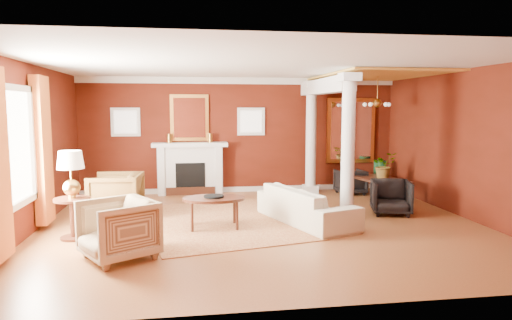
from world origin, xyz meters
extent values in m
plane|color=brown|center=(0.00, 0.00, 0.00)|extent=(8.00, 8.00, 0.00)
cube|color=#52160B|center=(0.00, 3.50, 1.45)|extent=(8.00, 0.04, 2.90)
cube|color=#52160B|center=(0.00, -3.50, 1.45)|extent=(8.00, 0.04, 2.90)
cube|color=#52160B|center=(-4.00, 0.00, 1.45)|extent=(0.04, 7.00, 2.90)
cube|color=#52160B|center=(4.00, 0.00, 1.45)|extent=(0.04, 7.00, 2.90)
cube|color=silver|center=(0.00, 0.00, 2.90)|extent=(8.00, 7.00, 0.04)
cube|color=silver|center=(-1.30, 3.33, 0.60)|extent=(1.60, 0.34, 1.20)
cube|color=black|center=(-1.30, 3.16, 0.45)|extent=(0.72, 0.03, 0.70)
cube|color=black|center=(-1.30, 3.16, 0.10)|extent=(1.20, 0.05, 0.20)
cube|color=silver|center=(-1.30, 3.29, 1.24)|extent=(1.85, 0.42, 0.10)
cube|color=silver|center=(-2.00, 3.30, 0.60)|extent=(0.16, 0.40, 1.20)
cube|color=silver|center=(-0.60, 3.30, 0.60)|extent=(0.16, 0.40, 1.20)
cube|color=gold|center=(-1.30, 3.46, 1.90)|extent=(0.95, 0.06, 1.15)
cube|color=white|center=(-1.30, 3.42, 1.90)|extent=(0.78, 0.02, 0.98)
cube|color=silver|center=(-2.85, 3.47, 1.80)|extent=(0.70, 0.06, 0.70)
cube|color=white|center=(-2.85, 3.44, 1.80)|extent=(0.54, 0.02, 0.54)
cube|color=silver|center=(0.25, 3.47, 1.80)|extent=(0.70, 0.06, 0.70)
cube|color=white|center=(0.25, 3.44, 1.80)|extent=(0.54, 0.02, 0.54)
cube|color=white|center=(-3.98, -0.60, 1.55)|extent=(0.03, 1.30, 1.70)
cube|color=silver|center=(-3.95, 0.10, 1.55)|extent=(0.08, 0.10, 1.90)
cube|color=#AE501D|center=(-3.88, 0.40, 1.40)|extent=(0.18, 0.55, 2.60)
cube|color=silver|center=(1.70, 0.30, 0.10)|extent=(0.34, 0.34, 0.20)
cylinder|color=silver|center=(1.70, 0.30, 1.45)|extent=(0.26, 0.26, 2.50)
cube|color=silver|center=(1.70, 0.30, 2.72)|extent=(0.36, 0.36, 0.16)
cube|color=silver|center=(1.70, 3.00, 0.10)|extent=(0.34, 0.34, 0.20)
cylinder|color=silver|center=(1.70, 3.00, 1.45)|extent=(0.26, 0.26, 2.50)
cube|color=silver|center=(1.70, 3.00, 2.72)|extent=(0.36, 0.36, 0.16)
cube|color=silver|center=(1.70, 1.90, 2.62)|extent=(0.30, 3.20, 0.32)
cube|color=gold|center=(2.85, 1.75, 2.87)|extent=(2.30, 3.40, 0.04)
cube|color=gold|center=(2.90, 3.46, 1.55)|extent=(1.30, 0.06, 1.70)
cube|color=white|center=(2.90, 3.42, 1.55)|extent=(1.10, 0.02, 1.50)
cylinder|color=#AF8437|center=(2.90, 1.80, 2.58)|extent=(0.02, 0.02, 0.65)
sphere|color=#AF8437|center=(2.90, 1.80, 2.25)|extent=(0.20, 0.20, 0.20)
sphere|color=beige|center=(3.18, 1.80, 2.22)|extent=(0.09, 0.09, 0.09)
sphere|color=beige|center=(2.99, 2.07, 2.22)|extent=(0.09, 0.09, 0.09)
sphere|color=beige|center=(2.67, 1.96, 2.22)|extent=(0.09, 0.09, 0.09)
sphere|color=beige|center=(2.67, 1.64, 2.22)|extent=(0.09, 0.09, 0.09)
sphere|color=beige|center=(2.99, 1.53, 2.22)|extent=(0.09, 0.09, 0.09)
cube|color=silver|center=(0.00, 3.46, 2.82)|extent=(8.00, 0.08, 0.16)
cube|color=silver|center=(0.00, 3.46, 0.06)|extent=(8.00, 0.08, 0.12)
cube|color=maroon|center=(-0.79, 0.39, 0.01)|extent=(3.44, 4.13, 0.01)
imported|color=#EAE3C5|center=(0.84, 0.11, 0.44)|extent=(1.38, 2.36, 0.89)
imported|color=black|center=(-2.76, 1.05, 0.48)|extent=(0.95, 1.00, 0.97)
imported|color=#C6B184|center=(-2.33, -1.53, 0.47)|extent=(1.21, 1.23, 0.94)
cylinder|color=black|center=(-0.90, -0.05, 0.53)|extent=(1.11, 1.11, 0.05)
cylinder|color=black|center=(-1.29, -0.29, 0.25)|extent=(0.05, 0.05, 0.50)
cylinder|color=black|center=(-0.51, -0.29, 0.25)|extent=(0.05, 0.05, 0.50)
cylinder|color=black|center=(-1.29, 0.20, 0.25)|extent=(0.05, 0.05, 0.50)
cylinder|color=black|center=(-0.51, 0.20, 0.25)|extent=(0.05, 0.05, 0.50)
imported|color=black|center=(-0.90, 0.03, 0.66)|extent=(0.15, 0.07, 0.21)
cylinder|color=black|center=(-3.22, -0.39, 0.02)|extent=(0.43, 0.43, 0.04)
cylinder|color=black|center=(-3.22, -0.39, 0.33)|extent=(0.10, 0.10, 0.66)
cylinder|color=black|center=(-3.22, -0.39, 0.66)|extent=(0.58, 0.58, 0.04)
sphere|color=#AF8437|center=(-3.22, -0.39, 0.85)|extent=(0.27, 0.27, 0.27)
cylinder|color=#AF8437|center=(-3.22, -0.39, 1.05)|extent=(0.03, 0.03, 0.29)
cone|color=beige|center=(-3.22, -0.39, 1.31)|extent=(0.43, 0.43, 0.29)
imported|color=black|center=(3.12, 1.93, 0.40)|extent=(0.79, 1.51, 0.80)
imported|color=black|center=(2.71, 0.51, 0.38)|extent=(0.91, 0.88, 0.77)
imported|color=black|center=(2.65, 2.72, 0.34)|extent=(0.69, 0.65, 0.68)
sphere|color=#154123|center=(3.50, 2.91, 0.16)|extent=(0.35, 0.35, 0.35)
cylinder|color=#154123|center=(3.50, 2.91, 0.41)|extent=(0.31, 0.31, 0.82)
imported|color=#26591E|center=(3.18, 1.98, 1.04)|extent=(0.65, 0.70, 0.47)
camera|label=1|loc=(-1.31, -8.06, 2.14)|focal=32.00mm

